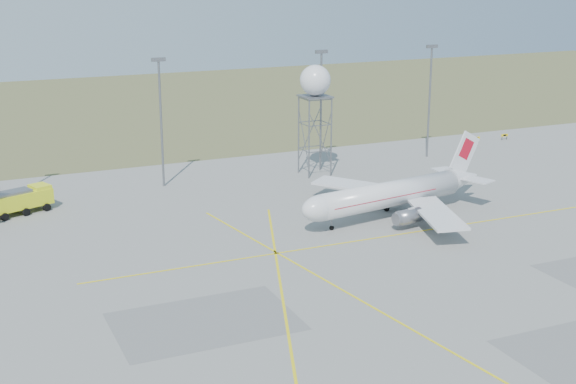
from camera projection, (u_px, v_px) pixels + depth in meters
name	position (u px, v px, depth m)	size (l,w,h in m)	color
ground	(460.00, 347.00, 74.68)	(400.00, 400.00, 0.00)	gray
grass_strip	(122.00, 108.00, 197.61)	(400.00, 120.00, 0.03)	brown
mast_b	(161.00, 112.00, 125.40)	(2.20, 0.50, 20.50)	slate
mast_c	(321.00, 100.00, 136.37)	(2.20, 0.50, 20.50)	slate
mast_d	(430.00, 92.00, 144.99)	(2.20, 0.50, 20.50)	slate
taxi_sign_near	(476.00, 138.00, 159.43)	(1.60, 0.17, 1.20)	black
taxi_sign_far	(505.00, 135.00, 162.18)	(1.60, 0.17, 1.20)	black
airliner_main	(392.00, 194.00, 112.03)	(31.84, 30.61, 10.85)	silver
radar_tower	(315.00, 114.00, 133.03)	(5.11, 5.11, 18.50)	slate
fire_truck	(22.00, 201.00, 114.27)	(9.54, 6.13, 3.62)	yellow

